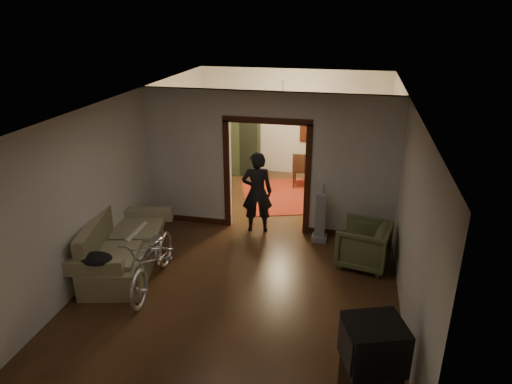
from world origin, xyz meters
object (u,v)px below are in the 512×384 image
(armchair, at_px, (363,245))
(person, at_px, (257,192))
(desk, at_px, (330,167))
(locker, at_px, (243,141))
(bicycle, at_px, (153,259))
(sofa, at_px, (123,241))

(armchair, distance_m, person, 2.33)
(desk, bearing_deg, locker, -179.53)
(armchair, relative_size, locker, 0.46)
(bicycle, relative_size, locker, 1.01)
(sofa, distance_m, locker, 5.30)
(sofa, bearing_deg, armchair, 0.54)
(armchair, bearing_deg, person, -101.60)
(bicycle, xyz_separation_m, person, (1.21, 2.31, 0.34))
(locker, xyz_separation_m, desk, (2.34, -0.04, -0.57))
(sofa, relative_size, bicycle, 1.15)
(desk, bearing_deg, armchair, -76.95)
(sofa, height_order, bicycle, sofa)
(bicycle, distance_m, desk, 6.11)
(armchair, xyz_separation_m, locker, (-3.19, 4.24, 0.53))
(bicycle, distance_m, locker, 5.65)
(sofa, bearing_deg, locker, 67.73)
(bicycle, height_order, person, person)
(sofa, distance_m, person, 2.74)
(locker, bearing_deg, bicycle, -103.59)
(armchair, xyz_separation_m, person, (-2.10, 0.91, 0.45))
(armchair, relative_size, person, 0.51)
(bicycle, bearing_deg, sofa, 145.58)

